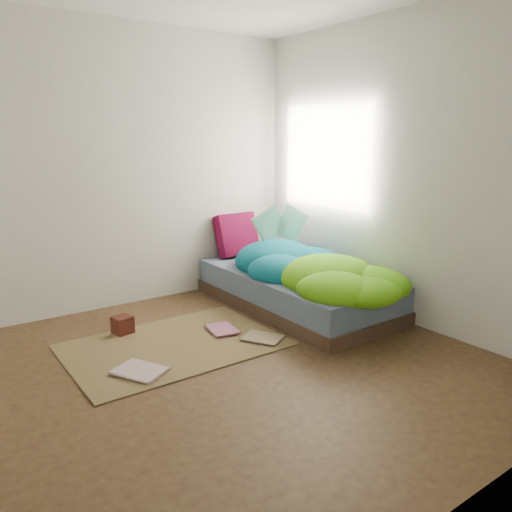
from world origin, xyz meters
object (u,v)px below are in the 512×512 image
at_px(wooden_box, 123,325).
at_px(floor_book_b, 210,332).
at_px(floor_book_a, 128,379).
at_px(pillow_magenta, 237,235).
at_px(open_book, 281,214).
at_px(bed, 296,290).

xyz_separation_m(wooden_box, floor_book_b, (0.58, -0.43, -0.06)).
relative_size(wooden_box, floor_book_a, 0.42).
bearing_deg(floor_book_a, floor_book_b, -2.99).
distance_m(pillow_magenta, open_book, 0.61).
bearing_deg(floor_book_b, open_book, 34.83).
distance_m(pillow_magenta, wooden_box, 1.73).
height_order(pillow_magenta, wooden_box, pillow_magenta).
distance_m(bed, floor_book_a, 1.97).
distance_m(bed, wooden_box, 1.63).
height_order(pillow_magenta, open_book, open_book).
distance_m(bed, open_book, 0.79).
bearing_deg(pillow_magenta, floor_book_a, -142.61).
height_order(floor_book_a, floor_book_b, floor_book_b).
bearing_deg(wooden_box, floor_book_a, -109.13).
distance_m(open_book, wooden_box, 1.90).
relative_size(open_book, floor_book_b, 1.73).
height_order(bed, wooden_box, bed).
bearing_deg(wooden_box, floor_book_b, -36.55).
bearing_deg(open_book, floor_book_a, -142.87).
bearing_deg(bed, floor_book_b, -172.30).
height_order(bed, pillow_magenta, pillow_magenta).
bearing_deg(wooden_box, bed, -10.23).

